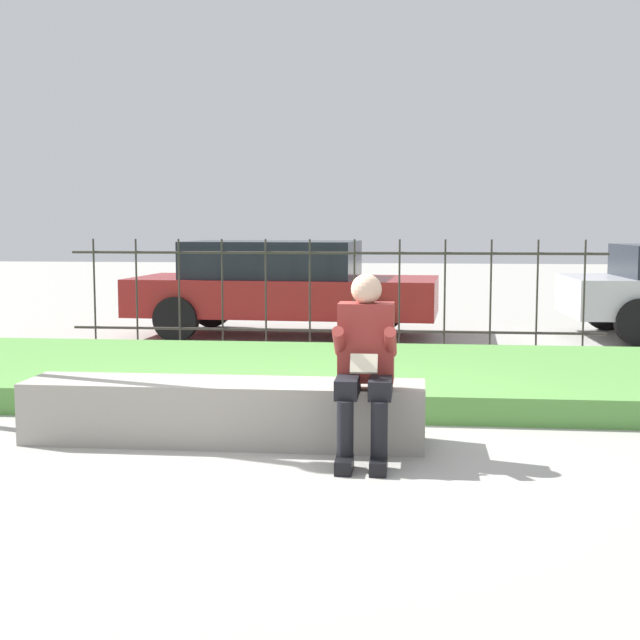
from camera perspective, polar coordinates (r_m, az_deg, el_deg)
ground_plane at (r=6.53m, az=-3.07°, el=-7.88°), size 60.00×60.00×0.00m
stone_bench at (r=6.55m, az=-6.18°, el=-6.07°), size 2.91×0.57×0.45m
person_seated_reader at (r=6.01m, az=2.91°, el=-2.49°), size 0.42×0.73×1.25m
grass_berm at (r=8.71m, az=-0.67°, el=-3.55°), size 8.57×3.14×0.23m
iron_fence at (r=10.91m, az=0.77°, el=1.69°), size 6.57×0.03×1.40m
car_parked_center at (r=12.67m, az=-2.50°, el=2.22°), size 4.37×2.11×1.34m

